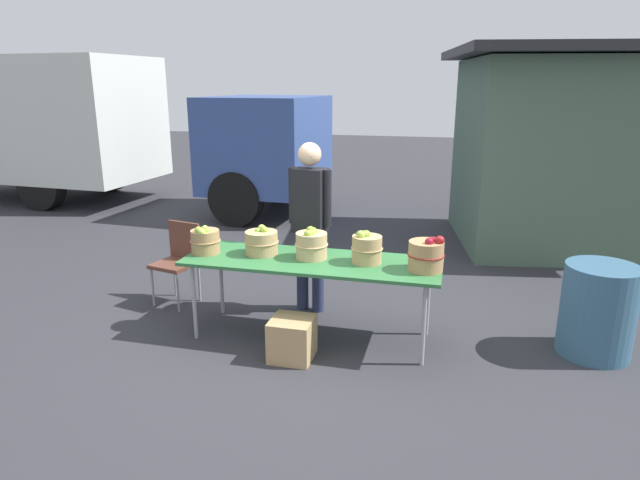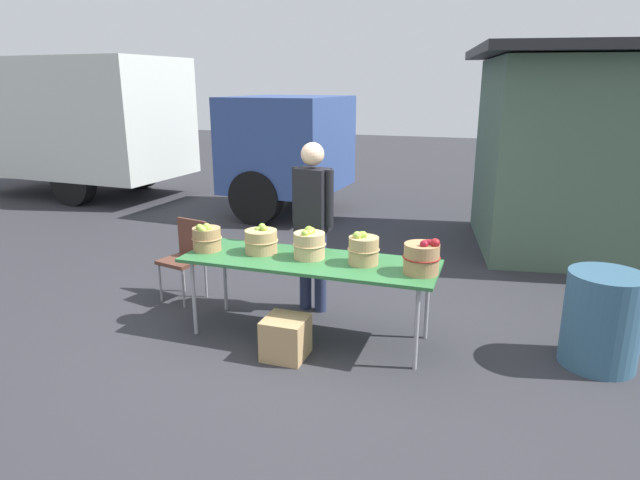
{
  "view_description": "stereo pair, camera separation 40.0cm",
  "coord_description": "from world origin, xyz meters",
  "px_view_note": "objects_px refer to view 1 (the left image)",
  "views": [
    {
      "loc": [
        1.21,
        -4.52,
        2.28
      ],
      "look_at": [
        0.0,
        0.3,
        0.85
      ],
      "focal_mm": 30.83,
      "sensor_mm": 36.0,
      "label": 1
    },
    {
      "loc": [
        1.59,
        -4.41,
        2.28
      ],
      "look_at": [
        0.0,
        0.3,
        0.85
      ],
      "focal_mm": 30.83,
      "sensor_mm": 36.0,
      "label": 2
    }
  ],
  "objects_px": {
    "box_truck": "(92,125)",
    "trash_barrel": "(598,310)",
    "apple_basket_red_0": "(426,255)",
    "folding_chair": "(179,256)",
    "apple_basket_green_1": "(262,242)",
    "vendor_adult": "(310,214)",
    "apple_basket_green_0": "(205,240)",
    "apple_basket_green_3": "(367,248)",
    "produce_crate": "(292,339)",
    "market_table": "(312,264)",
    "apple_basket_green_2": "(311,244)"
  },
  "relations": [
    {
      "from": "apple_basket_green_1",
      "to": "apple_basket_green_2",
      "type": "relative_size",
      "value": 1.06
    },
    {
      "from": "produce_crate",
      "to": "folding_chair",
      "type": "bearing_deg",
      "value": 148.82
    },
    {
      "from": "apple_basket_green_2",
      "to": "vendor_adult",
      "type": "height_order",
      "value": "vendor_adult"
    },
    {
      "from": "apple_basket_green_3",
      "to": "box_truck",
      "type": "height_order",
      "value": "box_truck"
    },
    {
      "from": "box_truck",
      "to": "apple_basket_green_2",
      "type": "bearing_deg",
      "value": -37.27
    },
    {
      "from": "apple_basket_red_0",
      "to": "produce_crate",
      "type": "xyz_separation_m",
      "value": [
        -1.07,
        -0.4,
        -0.71
      ]
    },
    {
      "from": "box_truck",
      "to": "trash_barrel",
      "type": "relative_size",
      "value": 9.69
    },
    {
      "from": "vendor_adult",
      "to": "box_truck",
      "type": "height_order",
      "value": "box_truck"
    },
    {
      "from": "vendor_adult",
      "to": "trash_barrel",
      "type": "distance_m",
      "value": 2.73
    },
    {
      "from": "market_table",
      "to": "apple_basket_green_1",
      "type": "distance_m",
      "value": 0.52
    },
    {
      "from": "apple_basket_green_1",
      "to": "trash_barrel",
      "type": "xyz_separation_m",
      "value": [
        2.95,
        0.21,
        -0.46
      ]
    },
    {
      "from": "folding_chair",
      "to": "trash_barrel",
      "type": "relative_size",
      "value": 1.07
    },
    {
      "from": "apple_basket_green_1",
      "to": "trash_barrel",
      "type": "bearing_deg",
      "value": 4.16
    },
    {
      "from": "apple_basket_green_0",
      "to": "box_truck",
      "type": "distance_m",
      "value": 6.76
    },
    {
      "from": "vendor_adult",
      "to": "apple_basket_green_2",
      "type": "bearing_deg",
      "value": 115.68
    },
    {
      "from": "apple_basket_green_1",
      "to": "produce_crate",
      "type": "height_order",
      "value": "apple_basket_green_1"
    },
    {
      "from": "apple_basket_green_0",
      "to": "box_truck",
      "type": "xyz_separation_m",
      "value": [
        -4.64,
        4.88,
        0.62
      ]
    },
    {
      "from": "apple_basket_green_3",
      "to": "vendor_adult",
      "type": "relative_size",
      "value": 0.17
    },
    {
      "from": "market_table",
      "to": "trash_barrel",
      "type": "height_order",
      "value": "trash_barrel"
    },
    {
      "from": "apple_basket_green_1",
      "to": "apple_basket_red_0",
      "type": "xyz_separation_m",
      "value": [
        1.5,
        -0.1,
        0.02
      ]
    },
    {
      "from": "apple_basket_green_3",
      "to": "apple_basket_red_0",
      "type": "bearing_deg",
      "value": -8.92
    },
    {
      "from": "apple_basket_green_1",
      "to": "box_truck",
      "type": "bearing_deg",
      "value": 137.22
    },
    {
      "from": "produce_crate",
      "to": "apple_basket_green_0",
      "type": "bearing_deg",
      "value": 157.21
    },
    {
      "from": "apple_basket_green_2",
      "to": "folding_chair",
      "type": "bearing_deg",
      "value": 164.62
    },
    {
      "from": "produce_crate",
      "to": "apple_basket_green_3",
      "type": "bearing_deg",
      "value": 41.62
    },
    {
      "from": "apple_basket_green_3",
      "to": "trash_barrel",
      "type": "bearing_deg",
      "value": 6.74
    },
    {
      "from": "apple_basket_green_1",
      "to": "vendor_adult",
      "type": "height_order",
      "value": "vendor_adult"
    },
    {
      "from": "apple_basket_green_2",
      "to": "market_table",
      "type": "bearing_deg",
      "value": -71.2
    },
    {
      "from": "apple_basket_green_1",
      "to": "apple_basket_green_2",
      "type": "bearing_deg",
      "value": -1.05
    },
    {
      "from": "box_truck",
      "to": "produce_crate",
      "type": "relative_size",
      "value": 21.88
    },
    {
      "from": "apple_basket_red_0",
      "to": "apple_basket_green_1",
      "type": "bearing_deg",
      "value": 176.19
    },
    {
      "from": "market_table",
      "to": "box_truck",
      "type": "distance_m",
      "value": 7.48
    },
    {
      "from": "box_truck",
      "to": "folding_chair",
      "type": "xyz_separation_m",
      "value": [
        4.07,
        -4.35,
        -0.98
      ]
    },
    {
      "from": "apple_basket_green_2",
      "to": "vendor_adult",
      "type": "distance_m",
      "value": 0.6
    },
    {
      "from": "apple_basket_green_0",
      "to": "folding_chair",
      "type": "relative_size",
      "value": 0.33
    },
    {
      "from": "trash_barrel",
      "to": "produce_crate",
      "type": "xyz_separation_m",
      "value": [
        -2.52,
        -0.72,
        -0.22
      ]
    },
    {
      "from": "apple_basket_green_1",
      "to": "trash_barrel",
      "type": "relative_size",
      "value": 0.4
    },
    {
      "from": "market_table",
      "to": "apple_basket_green_3",
      "type": "bearing_deg",
      "value": 4.43
    },
    {
      "from": "vendor_adult",
      "to": "folding_chair",
      "type": "xyz_separation_m",
      "value": [
        -1.41,
        -0.13,
        -0.51
      ]
    },
    {
      "from": "apple_basket_green_1",
      "to": "vendor_adult",
      "type": "xyz_separation_m",
      "value": [
        0.31,
        0.55,
        0.15
      ]
    },
    {
      "from": "apple_basket_red_0",
      "to": "box_truck",
      "type": "height_order",
      "value": "box_truck"
    },
    {
      "from": "market_table",
      "to": "trash_barrel",
      "type": "bearing_deg",
      "value": 6.29
    },
    {
      "from": "apple_basket_green_1",
      "to": "folding_chair",
      "type": "relative_size",
      "value": 0.37
    },
    {
      "from": "folding_chair",
      "to": "apple_basket_green_2",
      "type": "bearing_deg",
      "value": -2.46
    },
    {
      "from": "apple_basket_red_0",
      "to": "folding_chair",
      "type": "xyz_separation_m",
      "value": [
        -2.6,
        0.52,
        -0.38
      ]
    },
    {
      "from": "apple_basket_green_3",
      "to": "box_truck",
      "type": "distance_m",
      "value": 7.82
    },
    {
      "from": "produce_crate",
      "to": "vendor_adult",
      "type": "bearing_deg",
      "value": 96.65
    },
    {
      "from": "apple_basket_green_3",
      "to": "produce_crate",
      "type": "bearing_deg",
      "value": -138.38
    },
    {
      "from": "vendor_adult",
      "to": "box_truck",
      "type": "bearing_deg",
      "value": -28.34
    },
    {
      "from": "apple_basket_green_3",
      "to": "vendor_adult",
      "type": "height_order",
      "value": "vendor_adult"
    }
  ]
}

